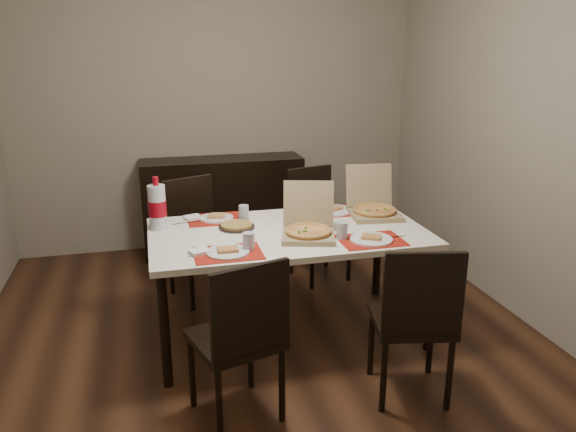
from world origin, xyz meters
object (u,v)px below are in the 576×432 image
Objects in this scene: chair_near_right at (415,317)px; pizza_box_center at (308,228)px; soda_bottle at (157,207)px; chair_far_right at (316,218)px; sideboard at (223,205)px; chair_near_left at (241,335)px; dip_bowl at (301,218)px; dining_table at (288,240)px; chair_far_left at (196,233)px.

pizza_box_center reaches higher than chair_near_right.
chair_far_right is at bearing 28.19° from soda_bottle.
chair_near_left is (-0.27, -2.61, 0.06)m from sideboard.
chair_far_right is 7.07× the size of dip_bowl.
chair_near_right is at bearing -2.47° from chair_near_left.
pizza_box_center reaches higher than dining_table.
sideboard is 2.63m from chair_near_left.
chair_near_right is at bearing -59.27° from chair_far_left.
chair_far_right is at bearing 62.98° from dining_table.
chair_far_left is (-1.02, 1.72, 0.00)m from chair_near_right.
chair_near_right is (0.68, -2.65, 0.06)m from sideboard.
chair_near_left is at bearing -72.16° from soda_bottle.
dip_bowl is (0.34, -1.55, 0.32)m from sideboard.
chair_far_right is 1.53m from soda_bottle.
soda_bottle is (-1.31, -0.70, 0.39)m from chair_far_right.
soda_bottle is at bearing 177.08° from dip_bowl.
chair_far_right is at bearing 89.99° from chair_near_right.
sideboard is at bearing 84.10° from chair_near_left.
chair_near_right is at bearing -63.12° from pizza_box_center.
dining_table is at bearing -83.55° from sideboard.
soda_bottle is (-0.92, 0.39, 0.10)m from pizza_box_center.
sideboard is at bearing 130.42° from chair_far_right.
dining_table is at bearing 61.65° from chair_near_left.
chair_far_right is at bearing 65.86° from dip_bowl.
dining_table is 1.00m from chair_near_left.
soda_bottle is (-1.31, 1.15, 0.39)m from chair_near_right.
chair_near_left and chair_far_left have the same top height.
chair_near_right reaches higher than dip_bowl.
dining_table is 1.94× the size of chair_near_left.
soda_bottle is (-0.63, -1.50, 0.45)m from sideboard.
pizza_box_center is at bearing -81.16° from sideboard.
chair_far_right is 2.11× the size of pizza_box_center.
dining_table is 1.08m from chair_far_right.
chair_near_right is (0.48, -0.91, -0.17)m from dining_table.
soda_bottle reaches higher than chair_near_right.
sideboard is 1.62m from dip_bowl.
sideboard reaches higher than dining_table.
chair_near_right is 1.00× the size of chair_far_left.
pizza_box_center is (-0.39, -1.09, 0.29)m from chair_far_right.
soda_bottle is at bearing 163.39° from dining_table.
chair_near_left is 7.07× the size of dip_bowl.
sideboard is 1.61× the size of chair_far_left.
dining_table is at bearing -117.02° from chair_far_right.
soda_bottle is at bearing -151.81° from chair_far_right.
chair_near_right is 1.00× the size of chair_far_right.
chair_near_right and chair_far_right have the same top height.
soda_bottle is (-0.36, 1.11, 0.39)m from chair_near_left.
pizza_box_center is 1.24× the size of soda_bottle.
chair_far_left is at bearing 123.59° from pizza_box_center.
sideboard is 1.05m from chair_far_right.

